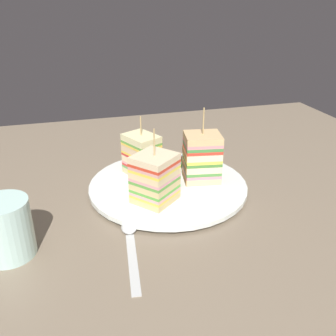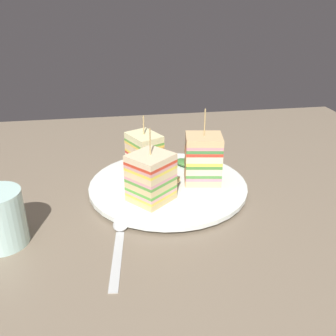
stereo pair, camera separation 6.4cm
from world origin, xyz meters
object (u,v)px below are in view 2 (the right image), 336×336
object	(u,v)px
plate	(168,186)
spoon	(120,235)
sandwich_wedge_0	(203,159)
sandwich_wedge_1	(145,154)
sandwich_wedge_2	(151,177)
chip_pile	(162,182)
drinking_glass	(0,222)

from	to	relation	value
plate	spoon	distance (cm)	15.72
sandwich_wedge_0	sandwich_wedge_1	distance (cm)	10.92
spoon	sandwich_wedge_1	bearing A→B (deg)	-10.90
plate	sandwich_wedge_2	xyz separation A→B (cm)	(3.54, 5.07, 4.51)
plate	sandwich_wedge_1	xyz separation A→B (cm)	(3.55, -5.05, 4.34)
sandwich_wedge_0	sandwich_wedge_1	bearing A→B (deg)	-17.57
plate	sandwich_wedge_2	size ratio (longest dim) A/B	2.28
sandwich_wedge_2	spoon	world-z (taller)	sandwich_wedge_2
chip_pile	spoon	distance (cm)	13.95
plate	sandwich_wedge_2	world-z (taller)	sandwich_wedge_2
plate	spoon	xyz separation A→B (cm)	(9.12, 12.79, -0.48)
sandwich_wedge_0	sandwich_wedge_2	xyz separation A→B (cm)	(9.72, 5.17, -0.33)
spoon	drinking_glass	bearing A→B (deg)	91.97
plate	sandwich_wedge_0	xyz separation A→B (cm)	(-6.18, -0.11, 4.84)
sandwich_wedge_2	chip_pile	distance (cm)	5.09
sandwich_wedge_1	chip_pile	xyz separation A→B (cm)	(-2.21, 6.47, -2.63)
drinking_glass	plate	bearing A→B (deg)	-155.39
plate	drinking_glass	size ratio (longest dim) A/B	3.45
sandwich_wedge_1	sandwich_wedge_2	xyz separation A→B (cm)	(-0.01, 10.11, 0.17)
chip_pile	sandwich_wedge_1	bearing A→B (deg)	-71.15
spoon	chip_pile	bearing A→B (deg)	-27.95
sandwich_wedge_1	sandwich_wedge_2	size ratio (longest dim) A/B	0.90
plate	chip_pile	size ratio (longest dim) A/B	3.66
sandwich_wedge_1	spoon	bearing A→B (deg)	-43.60
plate	drinking_glass	bearing A→B (deg)	24.61
sandwich_wedge_2	chip_pile	bearing A→B (deg)	18.33
sandwich_wedge_1	plate	bearing A→B (deg)	8.88
chip_pile	drinking_glass	size ratio (longest dim) A/B	0.94
sandwich_wedge_2	drinking_glass	xyz separation A→B (cm)	(21.65, 6.47, -1.91)
plate	chip_pile	bearing A→B (deg)	46.70
sandwich_wedge_2	sandwich_wedge_1	bearing A→B (deg)	49.53
drinking_glass	sandwich_wedge_0	bearing A→B (deg)	-159.64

